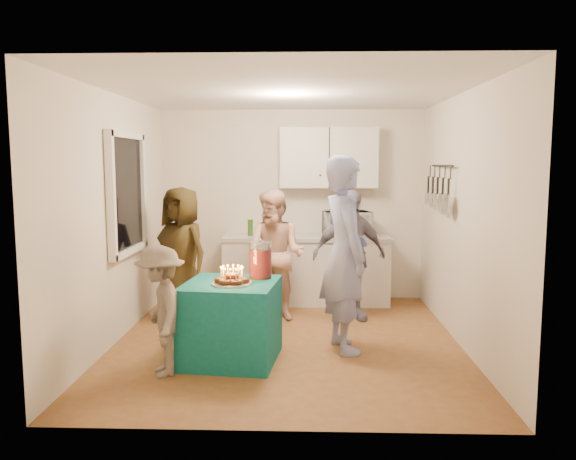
{
  "coord_description": "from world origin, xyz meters",
  "views": [
    {
      "loc": [
        0.2,
        -5.76,
        1.88
      ],
      "look_at": [
        0.0,
        0.35,
        1.15
      ],
      "focal_mm": 35.0,
      "sensor_mm": 36.0,
      "label": 1
    }
  ],
  "objects_px": {
    "man_birthday": "(345,254)",
    "child_near_left": "(161,311)",
    "punch_jar": "(260,261)",
    "microwave": "(347,224)",
    "counter": "(306,271)",
    "woman_back_center": "(276,255)",
    "woman_back_right": "(349,255)",
    "woman_back_left": "(182,254)",
    "party_table": "(231,321)"
  },
  "relations": [
    {
      "from": "counter",
      "to": "microwave",
      "type": "bearing_deg",
      "value": 0.0
    },
    {
      "from": "woman_back_right",
      "to": "child_near_left",
      "type": "relative_size",
      "value": 1.35
    },
    {
      "from": "man_birthday",
      "to": "woman_back_left",
      "type": "relative_size",
      "value": 1.22
    },
    {
      "from": "man_birthday",
      "to": "woman_back_center",
      "type": "relative_size",
      "value": 1.25
    },
    {
      "from": "counter",
      "to": "woman_back_right",
      "type": "distance_m",
      "value": 1.03
    },
    {
      "from": "man_birthday",
      "to": "woman_back_center",
      "type": "xyz_separation_m",
      "value": [
        -0.75,
        1.1,
        -0.2
      ]
    },
    {
      "from": "child_near_left",
      "to": "woman_back_right",
      "type": "bearing_deg",
      "value": 114.43
    },
    {
      "from": "counter",
      "to": "man_birthday",
      "type": "distance_m",
      "value": 2.04
    },
    {
      "from": "microwave",
      "to": "child_near_left",
      "type": "height_order",
      "value": "microwave"
    },
    {
      "from": "microwave",
      "to": "woman_back_right",
      "type": "relative_size",
      "value": 0.38
    },
    {
      "from": "counter",
      "to": "child_near_left",
      "type": "xyz_separation_m",
      "value": [
        -1.28,
        -2.66,
        0.15
      ]
    },
    {
      "from": "woman_back_left",
      "to": "woman_back_right",
      "type": "bearing_deg",
      "value": 37.39
    },
    {
      "from": "counter",
      "to": "woman_back_center",
      "type": "distance_m",
      "value": 0.97
    },
    {
      "from": "man_birthday",
      "to": "woman_back_left",
      "type": "bearing_deg",
      "value": 46.41
    },
    {
      "from": "counter",
      "to": "punch_jar",
      "type": "bearing_deg",
      "value": -102.28
    },
    {
      "from": "woman_back_center",
      "to": "child_near_left",
      "type": "height_order",
      "value": "woman_back_center"
    },
    {
      "from": "counter",
      "to": "man_birthday",
      "type": "bearing_deg",
      "value": -78.7
    },
    {
      "from": "counter",
      "to": "microwave",
      "type": "xyz_separation_m",
      "value": [
        0.54,
        0.0,
        0.64
      ]
    },
    {
      "from": "counter",
      "to": "punch_jar",
      "type": "relative_size",
      "value": 6.47
    },
    {
      "from": "man_birthday",
      "to": "woman_back_left",
      "type": "xyz_separation_m",
      "value": [
        -1.86,
        1.01,
        -0.18
      ]
    },
    {
      "from": "microwave",
      "to": "woman_back_center",
      "type": "distance_m",
      "value": 1.26
    },
    {
      "from": "counter",
      "to": "woman_back_center",
      "type": "bearing_deg",
      "value": -113.89
    },
    {
      "from": "punch_jar",
      "to": "woman_back_center",
      "type": "relative_size",
      "value": 0.22
    },
    {
      "from": "punch_jar",
      "to": "man_birthday",
      "type": "xyz_separation_m",
      "value": [
        0.83,
        0.13,
        0.05
      ]
    },
    {
      "from": "man_birthday",
      "to": "woman_back_center",
      "type": "bearing_deg",
      "value": 19.23
    },
    {
      "from": "punch_jar",
      "to": "man_birthday",
      "type": "relative_size",
      "value": 0.17
    },
    {
      "from": "counter",
      "to": "punch_jar",
      "type": "xyz_separation_m",
      "value": [
        -0.45,
        -2.06,
        0.5
      ]
    },
    {
      "from": "punch_jar",
      "to": "man_birthday",
      "type": "bearing_deg",
      "value": 9.14
    },
    {
      "from": "punch_jar",
      "to": "woman_back_center",
      "type": "xyz_separation_m",
      "value": [
        0.08,
        1.23,
        -0.15
      ]
    },
    {
      "from": "woman_back_left",
      "to": "woman_back_right",
      "type": "distance_m",
      "value": 2.0
    },
    {
      "from": "woman_back_left",
      "to": "party_table",
      "type": "bearing_deg",
      "value": -26.07
    },
    {
      "from": "man_birthday",
      "to": "child_near_left",
      "type": "bearing_deg",
      "value": 98.57
    },
    {
      "from": "man_birthday",
      "to": "child_near_left",
      "type": "relative_size",
      "value": 1.68
    },
    {
      "from": "microwave",
      "to": "child_near_left",
      "type": "bearing_deg",
      "value": -136.9
    },
    {
      "from": "counter",
      "to": "woman_back_center",
      "type": "relative_size",
      "value": 1.41
    },
    {
      "from": "woman_back_right",
      "to": "child_near_left",
      "type": "distance_m",
      "value": 2.58
    },
    {
      "from": "counter",
      "to": "woman_back_right",
      "type": "relative_size",
      "value": 1.4
    },
    {
      "from": "party_table",
      "to": "woman_back_center",
      "type": "bearing_deg",
      "value": 76.62
    },
    {
      "from": "punch_jar",
      "to": "woman_back_center",
      "type": "height_order",
      "value": "woman_back_center"
    },
    {
      "from": "party_table",
      "to": "woman_back_center",
      "type": "distance_m",
      "value": 1.54
    },
    {
      "from": "punch_jar",
      "to": "woman_back_right",
      "type": "distance_m",
      "value": 1.58
    },
    {
      "from": "counter",
      "to": "child_near_left",
      "type": "height_order",
      "value": "child_near_left"
    },
    {
      "from": "counter",
      "to": "microwave",
      "type": "height_order",
      "value": "microwave"
    },
    {
      "from": "punch_jar",
      "to": "woman_back_left",
      "type": "bearing_deg",
      "value": 132.11
    },
    {
      "from": "microwave",
      "to": "punch_jar",
      "type": "bearing_deg",
      "value": -128.12
    },
    {
      "from": "party_table",
      "to": "man_birthday",
      "type": "distance_m",
      "value": 1.3
    },
    {
      "from": "counter",
      "to": "woman_back_left",
      "type": "xyz_separation_m",
      "value": [
        -1.48,
        -0.92,
        0.37
      ]
    },
    {
      "from": "microwave",
      "to": "woman_back_right",
      "type": "xyz_separation_m",
      "value": [
        -0.03,
        -0.81,
        -0.29
      ]
    },
    {
      "from": "woman_back_right",
      "to": "child_near_left",
      "type": "xyz_separation_m",
      "value": [
        -1.8,
        -1.84,
        -0.2
      ]
    },
    {
      "from": "man_birthday",
      "to": "woman_back_center",
      "type": "distance_m",
      "value": 1.34
    }
  ]
}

